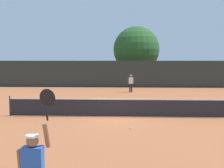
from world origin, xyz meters
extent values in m
plane|color=#9E5633|center=(0.00, 0.00, 0.00)|extent=(120.00, 120.00, 0.00)
cube|color=#232328|center=(0.00, 0.00, 0.48)|extent=(11.32, 0.03, 0.91)
cube|color=white|center=(0.00, 0.00, 0.93)|extent=(11.32, 0.04, 0.06)
cylinder|color=#333338|center=(-5.66, 0.00, 0.54)|extent=(0.08, 0.08, 1.07)
cube|color=#2D332D|center=(0.00, 16.00, 1.45)|extent=(32.19, 0.12, 2.90)
cube|color=blue|center=(-1.21, -9.56, 1.09)|extent=(0.38, 0.22, 0.59)
sphere|color=#8C6647|center=(-1.21, -9.56, 1.49)|extent=(0.23, 0.23, 0.23)
cylinder|color=white|center=(-1.21, -9.56, 1.59)|extent=(0.24, 0.24, 0.04)
cylinder|color=#8C6647|center=(-1.45, -9.56, 1.06)|extent=(0.09, 0.17, 0.56)
cylinder|color=#8C6647|center=(-0.97, -9.47, 1.59)|extent=(0.09, 0.32, 0.54)
cylinder|color=black|center=(-0.97, -9.41, 1.98)|extent=(0.04, 0.11, 0.28)
ellipsoid|color=black|center=(-0.97, -9.35, 2.27)|extent=(0.30, 0.13, 0.36)
cube|color=white|center=(1.01, 11.26, 1.09)|extent=(0.38, 0.22, 0.59)
sphere|color=brown|center=(1.01, 11.26, 1.48)|extent=(0.22, 0.22, 0.22)
cylinder|color=white|center=(1.01, 11.26, 1.58)|extent=(0.24, 0.24, 0.04)
cylinder|color=black|center=(0.93, 11.26, 0.40)|extent=(0.12, 0.12, 0.79)
cylinder|color=black|center=(1.09, 11.26, 0.40)|extent=(0.12, 0.12, 0.79)
cylinder|color=brown|center=(0.77, 11.26, 1.06)|extent=(0.09, 0.17, 0.56)
cylinder|color=brown|center=(1.25, 11.26, 1.06)|extent=(0.09, 0.16, 0.56)
sphere|color=#CCE033|center=(0.71, -2.55, 0.03)|extent=(0.07, 0.07, 0.07)
cylinder|color=brown|center=(1.87, 20.62, 1.07)|extent=(0.56, 0.56, 2.13)
sphere|color=#235123|center=(1.87, 20.62, 4.28)|extent=(5.73, 5.73, 5.73)
cube|color=black|center=(-2.87, 22.94, 0.60)|extent=(2.04, 4.26, 0.90)
cube|color=#2D333D|center=(-2.87, 22.64, 1.37)|extent=(1.78, 2.26, 0.64)
cylinder|color=black|center=(-3.72, 24.34, 0.30)|extent=(0.22, 0.60, 0.60)
cylinder|color=black|center=(-2.02, 24.34, 0.30)|extent=(0.22, 0.60, 0.60)
cylinder|color=black|center=(-3.72, 21.54, 0.30)|extent=(0.22, 0.60, 0.60)
cylinder|color=black|center=(-2.02, 21.54, 0.30)|extent=(0.22, 0.60, 0.60)
cube|color=black|center=(9.99, 24.93, 0.60)|extent=(2.29, 4.36, 0.90)
cube|color=#2D333D|center=(9.99, 24.63, 1.37)|extent=(1.90, 2.35, 0.64)
cylinder|color=black|center=(9.14, 26.33, 0.30)|extent=(0.22, 0.60, 0.60)
cylinder|color=black|center=(10.84, 26.33, 0.30)|extent=(0.22, 0.60, 0.60)
cylinder|color=black|center=(9.14, 23.53, 0.30)|extent=(0.22, 0.60, 0.60)
cylinder|color=black|center=(10.84, 23.53, 0.30)|extent=(0.22, 0.60, 0.60)
camera|label=1|loc=(0.48, -14.50, 2.98)|focal=44.88mm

